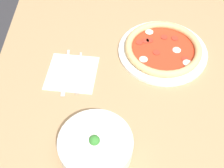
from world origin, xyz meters
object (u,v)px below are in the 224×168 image
Objects in this scene: knife at (66,70)px; bowl at (96,145)px; pizza at (163,49)px; fork at (79,72)px.

bowl is at bearing 21.09° from knife.
knife is at bearing -67.66° from bowl.
bowl is 1.00× the size of knife.
pizza is 1.53× the size of bowl.
fork is (0.08, -0.30, -0.03)m from bowl.
knife is (0.13, -0.31, -0.03)m from bowl.
bowl is at bearing 13.45° from fork.
fork and knife have the same top height.
knife is at bearing 16.37° from pizza.
bowl is 1.13× the size of fork.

